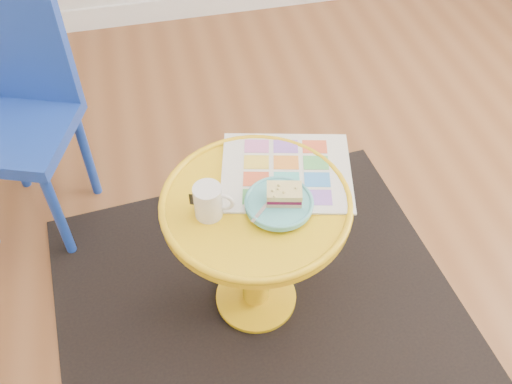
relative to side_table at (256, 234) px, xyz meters
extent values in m
plane|color=brown|center=(0.29, -0.18, -0.36)|extent=(4.00, 4.00, 0.00)
cube|color=white|center=(0.29, 1.81, -0.30)|extent=(4.00, 0.02, 0.12)
cube|color=black|center=(0.00, 0.00, -0.36)|extent=(1.38, 1.20, 0.01)
cylinder|color=gold|center=(0.00, 0.00, -0.35)|extent=(0.27, 0.27, 0.02)
cylinder|color=gold|center=(0.00, 0.00, -0.11)|extent=(0.09, 0.09, 0.45)
cylinder|color=gold|center=(0.00, 0.00, 0.13)|extent=(0.53, 0.53, 0.03)
cylinder|color=#193BA7|center=(-0.60, 0.35, -0.17)|extent=(0.03, 0.03, 0.38)
cylinder|color=#193BA7|center=(-0.77, 0.72, -0.17)|extent=(0.03, 0.03, 0.38)
cylinder|color=#193BA7|center=(-0.50, 0.62, -0.17)|extent=(0.03, 0.03, 0.38)
cube|color=#193BA7|center=(-0.69, 0.53, 0.06)|extent=(0.47, 0.47, 0.05)
cube|color=#193BA7|center=(-0.63, 0.69, 0.28)|extent=(0.36, 0.16, 0.38)
cube|color=silver|center=(0.11, 0.09, 0.14)|extent=(0.43, 0.39, 0.01)
cylinder|color=silver|center=(-0.13, -0.01, 0.19)|extent=(0.08, 0.08, 0.10)
torus|color=silver|center=(-0.09, -0.03, 0.20)|extent=(0.06, 0.03, 0.06)
cylinder|color=#D1B78C|center=(-0.13, -0.01, 0.23)|extent=(0.07, 0.07, 0.01)
cylinder|color=#59B9BD|center=(0.05, -0.04, 0.15)|extent=(0.07, 0.07, 0.01)
cylinder|color=#59B9BD|center=(0.05, -0.04, 0.16)|extent=(0.18, 0.18, 0.01)
cube|color=#D3BC8C|center=(0.07, -0.03, 0.17)|extent=(0.10, 0.08, 0.01)
cube|color=maroon|center=(0.07, -0.03, 0.19)|extent=(0.10, 0.08, 0.01)
cube|color=#EADB8C|center=(0.07, -0.03, 0.20)|extent=(0.10, 0.08, 0.02)
cube|color=silver|center=(0.01, -0.05, 0.17)|extent=(0.09, 0.09, 0.00)
cube|color=silver|center=(0.06, 0.00, 0.17)|extent=(0.04, 0.04, 0.00)
camera|label=1|loc=(-0.23, -0.99, 1.31)|focal=40.00mm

